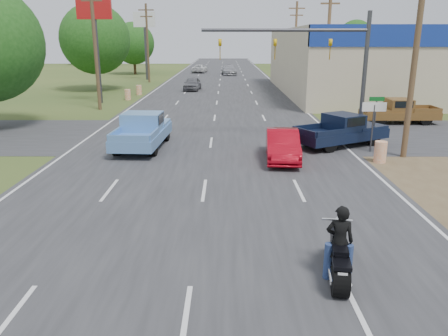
{
  "coord_description": "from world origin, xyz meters",
  "views": [
    {
      "loc": [
        0.82,
        -7.65,
        5.5
      ],
      "look_at": [
        0.76,
        6.62,
        1.3
      ],
      "focal_mm": 35.0,
      "sensor_mm": 36.0,
      "label": 1
    }
  ],
  "objects_px": {
    "motorcycle": "(338,260)",
    "navy_pickup": "(343,130)",
    "red_convertible": "(282,145)",
    "distant_car_grey": "(192,84)",
    "distant_car_silver": "(229,70)",
    "brown_pickup": "(398,111)",
    "rider": "(339,245)",
    "blue_pickup": "(143,130)",
    "distant_car_white": "(200,69)"
  },
  "relations": [
    {
      "from": "distant_car_silver",
      "to": "red_convertible",
      "type": "bearing_deg",
      "value": -92.47
    },
    {
      "from": "distant_car_white",
      "to": "navy_pickup",
      "type": "bearing_deg",
      "value": 106.67
    },
    {
      "from": "motorcycle",
      "to": "brown_pickup",
      "type": "relative_size",
      "value": 0.48
    },
    {
      "from": "rider",
      "to": "distant_car_silver",
      "type": "height_order",
      "value": "rider"
    },
    {
      "from": "distant_car_grey",
      "to": "navy_pickup",
      "type": "bearing_deg",
      "value": -65.26
    },
    {
      "from": "brown_pickup",
      "to": "distant_car_grey",
      "type": "distance_m",
      "value": 25.52
    },
    {
      "from": "red_convertible",
      "to": "navy_pickup",
      "type": "height_order",
      "value": "navy_pickup"
    },
    {
      "from": "brown_pickup",
      "to": "distant_car_silver",
      "type": "xyz_separation_m",
      "value": [
        -11.21,
        42.85,
        -0.05
      ]
    },
    {
      "from": "brown_pickup",
      "to": "red_convertible",
      "type": "bearing_deg",
      "value": 136.12
    },
    {
      "from": "blue_pickup",
      "to": "distant_car_silver",
      "type": "xyz_separation_m",
      "value": [
        4.88,
        49.89,
        -0.14
      ]
    },
    {
      "from": "distant_car_silver",
      "to": "distant_car_white",
      "type": "height_order",
      "value": "distant_car_silver"
    },
    {
      "from": "blue_pickup",
      "to": "brown_pickup",
      "type": "height_order",
      "value": "blue_pickup"
    },
    {
      "from": "navy_pickup",
      "to": "distant_car_white",
      "type": "distance_m",
      "value": 55.63
    },
    {
      "from": "distant_car_grey",
      "to": "motorcycle",
      "type": "bearing_deg",
      "value": -76.81
    },
    {
      "from": "blue_pickup",
      "to": "distant_car_silver",
      "type": "relative_size",
      "value": 1.04
    },
    {
      "from": "red_convertible",
      "to": "distant_car_grey",
      "type": "height_order",
      "value": "distant_car_grey"
    },
    {
      "from": "navy_pickup",
      "to": "distant_car_grey",
      "type": "relative_size",
      "value": 1.3
    },
    {
      "from": "blue_pickup",
      "to": "brown_pickup",
      "type": "distance_m",
      "value": 17.56
    },
    {
      "from": "blue_pickup",
      "to": "brown_pickup",
      "type": "bearing_deg",
      "value": 26.63
    },
    {
      "from": "red_convertible",
      "to": "distant_car_grey",
      "type": "bearing_deg",
      "value": 106.06
    },
    {
      "from": "rider",
      "to": "distant_car_silver",
      "type": "xyz_separation_m",
      "value": [
        -2.15,
        63.21,
        -0.09
      ]
    },
    {
      "from": "distant_car_white",
      "to": "motorcycle",
      "type": "bearing_deg",
      "value": 101.44
    },
    {
      "from": "navy_pickup",
      "to": "distant_car_white",
      "type": "relative_size",
      "value": 1.13
    },
    {
      "from": "navy_pickup",
      "to": "distant_car_silver",
      "type": "relative_size",
      "value": 1.01
    },
    {
      "from": "rider",
      "to": "blue_pickup",
      "type": "xyz_separation_m",
      "value": [
        -7.03,
        13.33,
        0.05
      ]
    },
    {
      "from": "red_convertible",
      "to": "navy_pickup",
      "type": "xyz_separation_m",
      "value": [
        3.61,
        2.94,
        0.16
      ]
    },
    {
      "from": "navy_pickup",
      "to": "distant_car_white",
      "type": "bearing_deg",
      "value": 161.94
    },
    {
      "from": "blue_pickup",
      "to": "distant_car_white",
      "type": "height_order",
      "value": "blue_pickup"
    },
    {
      "from": "red_convertible",
      "to": "rider",
      "type": "height_order",
      "value": "rider"
    },
    {
      "from": "distant_car_white",
      "to": "red_convertible",
      "type": "bearing_deg",
      "value": 102.6
    },
    {
      "from": "red_convertible",
      "to": "blue_pickup",
      "type": "bearing_deg",
      "value": 164.06
    },
    {
      "from": "blue_pickup",
      "to": "distant_car_white",
      "type": "distance_m",
      "value": 54.97
    },
    {
      "from": "brown_pickup",
      "to": "distant_car_white",
      "type": "bearing_deg",
      "value": 18.25
    },
    {
      "from": "motorcycle",
      "to": "brown_pickup",
      "type": "height_order",
      "value": "brown_pickup"
    },
    {
      "from": "motorcycle",
      "to": "brown_pickup",
      "type": "bearing_deg",
      "value": 74.67
    },
    {
      "from": "navy_pickup",
      "to": "brown_pickup",
      "type": "distance_m",
      "value": 8.57
    },
    {
      "from": "distant_car_grey",
      "to": "red_convertible",
      "type": "bearing_deg",
      "value": -73.57
    },
    {
      "from": "blue_pickup",
      "to": "distant_car_grey",
      "type": "distance_m",
      "value": 27.32
    },
    {
      "from": "motorcycle",
      "to": "rider",
      "type": "xyz_separation_m",
      "value": [
        0.01,
        0.07,
        0.34
      ]
    },
    {
      "from": "distant_car_grey",
      "to": "distant_car_white",
      "type": "distance_m",
      "value": 27.67
    },
    {
      "from": "motorcycle",
      "to": "navy_pickup",
      "type": "bearing_deg",
      "value": 83.84
    },
    {
      "from": "brown_pickup",
      "to": "distant_car_white",
      "type": "distance_m",
      "value": 50.62
    },
    {
      "from": "brown_pickup",
      "to": "distant_car_grey",
      "type": "relative_size",
      "value": 1.19
    },
    {
      "from": "distant_car_silver",
      "to": "distant_car_white",
      "type": "relative_size",
      "value": 1.12
    },
    {
      "from": "distant_car_grey",
      "to": "distant_car_silver",
      "type": "relative_size",
      "value": 0.78
    },
    {
      "from": "rider",
      "to": "distant_car_grey",
      "type": "height_order",
      "value": "rider"
    },
    {
      "from": "navy_pickup",
      "to": "distant_car_grey",
      "type": "xyz_separation_m",
      "value": [
        -10.07,
        26.9,
        -0.15
      ]
    },
    {
      "from": "red_convertible",
      "to": "navy_pickup",
      "type": "distance_m",
      "value": 4.66
    },
    {
      "from": "blue_pickup",
      "to": "distant_car_white",
      "type": "relative_size",
      "value": 1.17
    },
    {
      "from": "motorcycle",
      "to": "navy_pickup",
      "type": "height_order",
      "value": "navy_pickup"
    }
  ]
}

